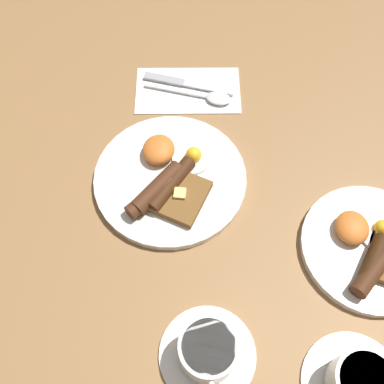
{
  "coord_description": "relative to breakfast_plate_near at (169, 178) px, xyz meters",
  "views": [
    {
      "loc": [
        0.41,
        0.08,
        0.69
      ],
      "look_at": [
        0.03,
        0.04,
        0.03
      ],
      "focal_mm": 42.0,
      "sensor_mm": 36.0,
      "label": 1
    }
  ],
  "objects": [
    {
      "name": "breakfast_plate_far",
      "position": [
        0.1,
        0.34,
        0.0
      ],
      "size": [
        0.23,
        0.23,
        0.04
      ],
      "color": "silver",
      "rests_on": "ground_plane"
    },
    {
      "name": "napkin",
      "position": [
        -0.22,
        0.01,
        -0.01
      ],
      "size": [
        0.15,
        0.22,
        0.01
      ],
      "primitive_type": "cube",
      "rotation": [
        0.0,
        0.0,
        0.12
      ],
      "color": "white",
      "rests_on": "ground_plane"
    },
    {
      "name": "knife",
      "position": [
        -0.23,
        -0.0,
        -0.01
      ],
      "size": [
        0.04,
        0.19,
        0.01
      ],
      "rotation": [
        0.0,
        0.0,
        1.43
      ],
      "color": "silver",
      "rests_on": "napkin"
    },
    {
      "name": "breakfast_plate_near",
      "position": [
        0.0,
        0.0,
        0.0
      ],
      "size": [
        0.27,
        0.27,
        0.04
      ],
      "color": "silver",
      "rests_on": "ground_plane"
    },
    {
      "name": "spoon",
      "position": [
        -0.2,
        0.05,
        -0.01
      ],
      "size": [
        0.04,
        0.18,
        0.01
      ],
      "rotation": [
        0.0,
        0.0,
        1.44
      ],
      "color": "silver",
      "rests_on": "napkin"
    },
    {
      "name": "ground_plane",
      "position": [
        -0.0,
        0.0,
        -0.01
      ],
      "size": [
        3.0,
        3.0,
        0.0
      ],
      "primitive_type": "plane",
      "color": "olive"
    },
    {
      "name": "teacup_near",
      "position": [
        0.29,
        0.09,
        0.02
      ],
      "size": [
        0.14,
        0.14,
        0.07
      ],
      "color": "silver",
      "rests_on": "ground_plane"
    },
    {
      "name": "teacup_far",
      "position": [
        0.31,
        0.31,
        0.01
      ],
      "size": [
        0.15,
        0.15,
        0.07
      ],
      "color": "silver",
      "rests_on": "ground_plane"
    }
  ]
}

